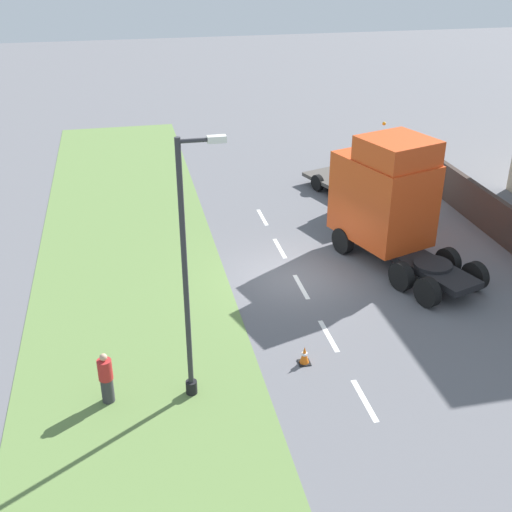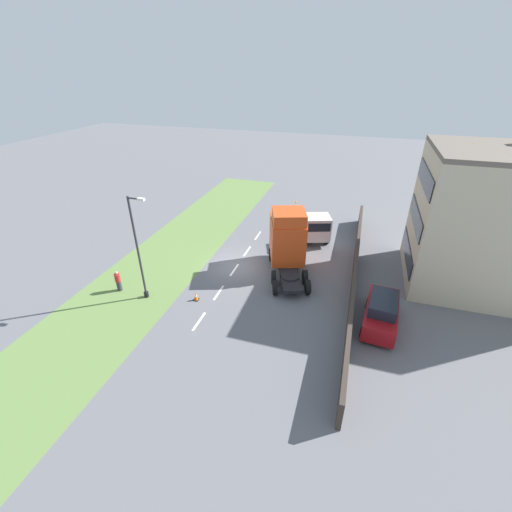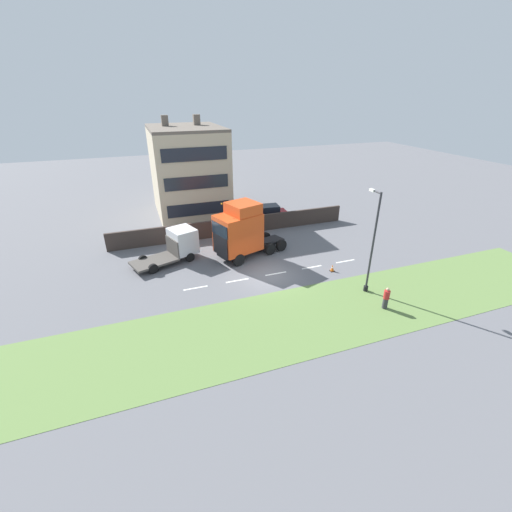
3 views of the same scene
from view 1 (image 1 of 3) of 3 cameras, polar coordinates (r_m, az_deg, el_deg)
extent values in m
plane|color=slate|center=(23.77, 3.58, -1.93)|extent=(120.00, 120.00, 0.00)
cube|color=#607F42|center=(23.05, -10.99, -3.39)|extent=(7.00, 44.00, 0.01)
cube|color=white|center=(18.21, 9.63, -12.53)|extent=(0.16, 1.80, 0.00)
cube|color=white|center=(20.60, 6.46, -7.06)|extent=(0.16, 1.80, 0.00)
cube|color=white|center=(23.18, 4.03, -2.74)|extent=(0.16, 1.80, 0.00)
cube|color=white|center=(25.91, 2.12, 0.69)|extent=(0.16, 1.80, 0.00)
cube|color=white|center=(28.73, 0.57, 3.46)|extent=(0.16, 1.80, 0.00)
cube|color=black|center=(24.67, 13.04, 0.27)|extent=(3.33, 6.59, 0.24)
cube|color=#DB4719|center=(24.96, 11.20, 5.05)|extent=(3.47, 4.17, 3.15)
cube|color=black|center=(26.49, 8.52, 4.96)|extent=(2.02, 0.72, 1.76)
cube|color=black|center=(26.01, 8.73, 7.79)|extent=(2.14, 0.76, 1.01)
cube|color=#DB4719|center=(23.92, 12.47, 9.12)|extent=(2.96, 2.94, 0.90)
sphere|color=orange|center=(25.35, 11.31, 11.47)|extent=(0.14, 0.14, 0.14)
cylinder|color=black|center=(23.69, 15.44, -0.72)|extent=(1.72, 1.72, 0.12)
cylinder|color=black|center=(25.57, 7.72, 1.37)|extent=(0.63, 1.09, 1.04)
cylinder|color=black|center=(26.93, 11.58, 2.42)|extent=(0.63, 1.09, 1.04)
cylinder|color=black|center=(23.30, 12.79, -1.78)|extent=(0.63, 1.09, 1.04)
cylinder|color=black|center=(24.79, 16.70, -0.46)|extent=(0.63, 1.09, 1.04)
cylinder|color=black|center=(22.52, 14.99, -3.13)|extent=(0.63, 1.09, 1.04)
cylinder|color=black|center=(24.05, 18.89, -1.68)|extent=(0.63, 1.09, 1.04)
cube|color=silver|center=(29.64, 10.94, 7.07)|extent=(2.67, 2.52, 2.07)
cube|color=black|center=(28.84, 12.29, 7.25)|extent=(1.81, 0.66, 0.74)
cube|color=#4C4742|center=(31.96, 7.54, 6.66)|extent=(3.21, 4.06, 0.18)
cube|color=#4C4742|center=(30.45, 9.64, 7.10)|extent=(2.08, 0.81, 1.45)
cylinder|color=black|center=(30.71, 12.16, 5.24)|extent=(0.49, 0.83, 0.80)
cylinder|color=black|center=(29.45, 9.26, 4.54)|extent=(0.49, 0.83, 0.80)
cylinder|color=black|center=(32.99, 8.33, 7.10)|extent=(0.49, 0.83, 0.80)
cylinder|color=black|center=(31.81, 5.49, 6.50)|extent=(0.49, 0.83, 0.80)
cylinder|color=black|center=(18.17, -5.75, -11.53)|extent=(0.32, 0.32, 0.40)
cylinder|color=#2D2D33|center=(16.25, -6.30, -1.98)|extent=(0.14, 0.14, 7.30)
cylinder|color=#2D2D33|center=(14.92, -5.25, 10.20)|extent=(0.90, 0.10, 0.10)
cube|color=silver|center=(14.97, -3.52, 10.33)|extent=(0.44, 0.20, 0.16)
cylinder|color=#333338|center=(18.16, -13.05, -11.52)|extent=(0.34, 0.34, 0.76)
cylinder|color=#B22626|center=(17.75, -13.28, -9.81)|extent=(0.39, 0.39, 0.60)
sphere|color=tan|center=(17.52, -13.42, -8.75)|extent=(0.20, 0.20, 0.20)
cube|color=black|center=(19.34, 4.30, -9.43)|extent=(0.36, 0.36, 0.03)
cone|color=orange|center=(19.17, 4.33, -8.73)|extent=(0.28, 0.28, 0.55)
cylinder|color=white|center=(19.16, 4.33, -8.67)|extent=(0.17, 0.17, 0.07)
camera|label=2|loc=(14.48, 91.19, 11.20)|focal=24.00mm
camera|label=3|loc=(33.01, -45.33, 22.72)|focal=24.00mm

